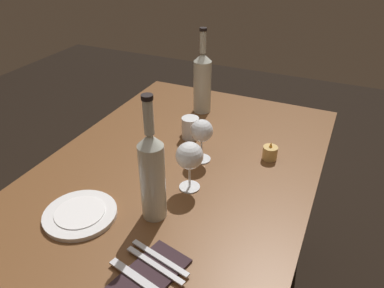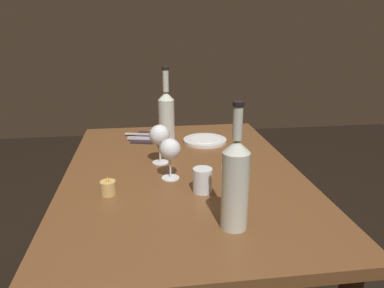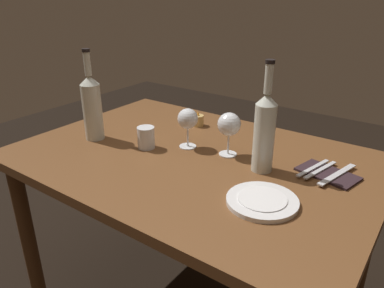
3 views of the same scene
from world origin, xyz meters
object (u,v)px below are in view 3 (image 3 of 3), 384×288
water_tumbler (146,138)px  votive_candle (198,121)px  dinner_plate (262,201)px  fork_outer (313,168)px  wine_glass_right (229,125)px  wine_glass_left (188,120)px  folded_napkin (328,174)px  table_knife (337,174)px  wine_bottle_second (264,131)px  fork_inner (320,170)px  wine_bottle (92,106)px

water_tumbler → votive_candle: (0.02, 0.32, -0.02)m
dinner_plate → fork_outer: size_ratio=1.17×
wine_glass_right → dinner_plate: 0.36m
wine_glass_left → wine_glass_right: wine_glass_right is taller
wine_glass_right → folded_napkin: wine_glass_right is taller
folded_napkin → fork_outer: (-0.05, 0.00, 0.01)m
votive_candle → table_knife: votive_candle is taller
folded_napkin → table_knife: (0.03, 0.00, 0.01)m
water_tumbler → table_knife: (0.67, 0.18, -0.03)m
wine_bottle_second → folded_napkin: 0.26m
dinner_plate → wine_glass_left: bearing=154.2°
folded_napkin → dinner_plate: bearing=-109.3°
wine_glass_left → votive_candle: 0.26m
wine_glass_left → fork_inner: bearing=9.9°
wine_bottle_second → wine_bottle: bearing=-168.3°
wine_glass_left → wine_glass_right: (0.16, 0.03, 0.00)m
wine_bottle_second → dinner_plate: 0.25m
wine_glass_left → table_knife: 0.56m
votive_candle → folded_napkin: bearing=-12.1°
wine_glass_right → fork_inner: (0.32, 0.06, -0.11)m
wine_glass_left → folded_napkin: (0.51, 0.08, -0.11)m
wine_glass_right → folded_napkin: (0.35, 0.06, -0.11)m
wine_bottle_second → votive_candle: 0.49m
wine_glass_left → wine_bottle: wine_bottle is taller
wine_glass_right → wine_bottle: wine_bottle is taller
votive_candle → fork_inner: size_ratio=0.38×
wine_bottle_second → fork_outer: bearing=33.2°
dinner_plate → folded_napkin: 0.30m
fork_inner → wine_glass_right: bearing=-170.2°
wine_glass_left → wine_bottle: bearing=-157.4°
folded_napkin → votive_candle: bearing=167.9°
wine_glass_left → dinner_plate: bearing=-25.8°
water_tumbler → table_knife: bearing=15.4°
water_tumbler → dinner_plate: bearing=-10.6°
wine_bottle_second → water_tumbler: wine_bottle_second is taller
wine_glass_right → table_knife: wine_glass_right is taller
wine_glass_right → votive_candle: wine_glass_right is taller
votive_candle → wine_bottle_second: bearing=-28.3°
fork_inner → table_knife: 0.06m
wine_glass_right → fork_outer: (0.30, 0.06, -0.11)m
water_tumbler → folded_napkin: bearing=16.1°
water_tumbler → table_knife: size_ratio=0.40×
dinner_plate → table_knife: dinner_plate is taller
fork_outer → table_knife: size_ratio=0.85×
fork_outer → table_knife: (0.08, 0.00, 0.00)m
dinner_plate → wine_bottle_second: bearing=116.6°
water_tumbler → folded_napkin: (0.64, 0.18, -0.03)m
fork_outer → table_knife: bearing=0.0°
wine_glass_left → wine_bottle: 0.39m
wine_bottle → wine_glass_left: bearing=22.6°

